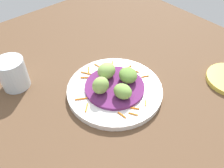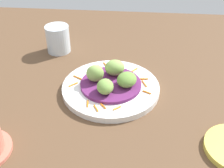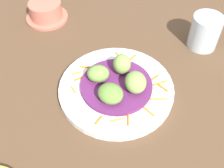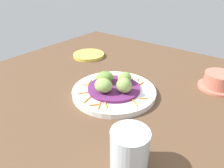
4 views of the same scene
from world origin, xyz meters
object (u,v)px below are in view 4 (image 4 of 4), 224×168
at_px(main_plate, 114,92).
at_px(guac_scoop_center, 124,85).
at_px(guac_scoop_right, 124,78).
at_px(terracotta_bowl, 218,81).
at_px(side_plate_small, 89,55).
at_px(guac_scoop_left, 103,85).
at_px(water_glass, 130,150).
at_px(guac_scoop_back, 105,77).

height_order(main_plate, guac_scoop_center, guac_scoop_center).
height_order(guac_scoop_right, terracotta_bowl, guac_scoop_right).
distance_m(main_plate, side_plate_small, 0.34).
height_order(guac_scoop_left, guac_scoop_right, guac_scoop_left).
bearing_deg(water_glass, main_plate, 133.37).
relative_size(guac_scoop_right, guac_scoop_back, 0.89).
xyz_separation_m(guac_scoop_center, terracotta_bowl, (0.20, 0.24, -0.02)).
relative_size(main_plate, guac_scoop_center, 5.60).
bearing_deg(guac_scoop_back, guac_scoop_left, -54.29).
height_order(guac_scoop_right, guac_scoop_back, same).
bearing_deg(water_glass, guac_scoop_center, 127.33).
distance_m(guac_scoop_right, terracotta_bowl, 0.31).
xyz_separation_m(guac_scoop_center, side_plate_small, (-0.32, 0.19, -0.04)).
xyz_separation_m(main_plate, water_glass, (0.19, -0.20, 0.04)).
height_order(main_plate, guac_scoop_left, guac_scoop_left).
xyz_separation_m(side_plate_small, terracotta_bowl, (0.53, 0.05, 0.02)).
xyz_separation_m(guac_scoop_back, terracotta_bowl, (0.29, 0.23, -0.02)).
bearing_deg(side_plate_small, terracotta_bowl, 5.57).
xyz_separation_m(guac_scoop_right, water_glass, (0.19, -0.25, 0.00)).
distance_m(main_plate, water_glass, 0.28).
bearing_deg(terracotta_bowl, water_glass, -97.03).
bearing_deg(guac_scoop_right, water_glass, -52.99).
xyz_separation_m(guac_scoop_center, guac_scoop_right, (-0.04, 0.05, -0.01)).
bearing_deg(guac_scoop_back, guac_scoop_right, 35.71).
bearing_deg(guac_scoop_center, guac_scoop_left, -144.29).
bearing_deg(main_plate, guac_scoop_back, 170.71).
relative_size(guac_scoop_left, guac_scoop_center, 1.17).
xyz_separation_m(guac_scoop_left, guac_scoop_center, (0.05, 0.04, 0.00)).
xyz_separation_m(guac_scoop_back, side_plate_small, (-0.24, 0.18, -0.04)).
bearing_deg(guac_scoop_right, side_plate_small, 153.58).
bearing_deg(side_plate_small, guac_scoop_center, -30.72).
relative_size(main_plate, side_plate_small, 1.92).
xyz_separation_m(guac_scoop_right, terracotta_bowl, (0.24, 0.20, -0.02)).
distance_m(main_plate, guac_scoop_center, 0.06).
distance_m(guac_scoop_left, water_glass, 0.26).
xyz_separation_m(main_plate, guac_scoop_left, (-0.01, -0.04, 0.04)).
xyz_separation_m(guac_scoop_left, guac_scoop_back, (-0.04, 0.05, -0.00)).
height_order(guac_scoop_center, guac_scoop_right, guac_scoop_center).
relative_size(guac_scoop_center, water_glass, 0.53).
height_order(terracotta_bowl, water_glass, water_glass).
relative_size(guac_scoop_left, side_plate_small, 0.40).
bearing_deg(guac_scoop_right, terracotta_bowl, 39.21).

